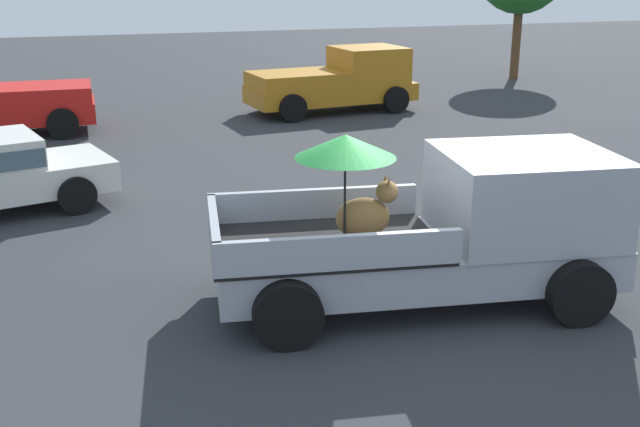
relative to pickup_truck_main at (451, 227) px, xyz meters
name	(u,v)px	position (x,y,z in m)	size (l,w,h in m)	color
ground_plane	(413,300)	(-0.45, 0.07, -0.97)	(80.00, 80.00, 0.00)	#2D3033
pickup_truck_main	(451,227)	(0.00, 0.00, 0.00)	(5.27, 2.83, 2.23)	black
pickup_truck_far	(338,81)	(2.95, 12.79, -0.09)	(4.97, 2.60, 1.80)	black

